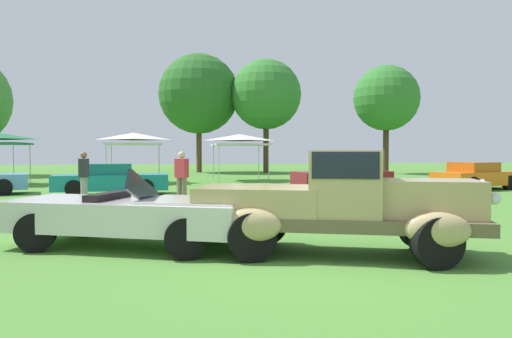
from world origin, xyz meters
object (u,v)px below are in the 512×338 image
Objects in this scene: show_car_teal at (110,180)px; canopy_tent_right_field at (240,139)px; neighbor_convertible at (136,214)px; feature_pickup_truck at (339,202)px; spectator_near_truck at (182,176)px; show_car_orange at (476,176)px; show_car_burgundy at (342,176)px; canopy_tent_center_field at (134,138)px; spectator_between_cars at (84,176)px.

canopy_tent_right_field reaches higher than show_car_teal.
neighbor_convertible is at bearing -104.64° from canopy_tent_right_field.
feature_pickup_truck is 8.40m from spectator_near_truck.
show_car_orange is (14.18, 10.39, 0.02)m from neighbor_convertible.
show_car_burgundy is 11.45m from canopy_tent_center_field.
spectator_near_truck is 0.55× the size of canopy_tent_right_field.
show_car_teal is at bearing 178.54° from show_car_orange.
spectator_near_truck reaches higher than show_car_orange.
neighbor_convertible is at bearing -82.11° from show_car_teal.
show_car_teal is 4.78m from spectator_near_truck.
show_car_teal is 7.54m from canopy_tent_center_field.
spectator_between_cars is at bearing -121.44° from canopy_tent_right_field.
show_car_burgundy is 1.07× the size of show_car_orange.
show_car_orange is at bearing 15.41° from spectator_near_truck.
feature_pickup_truck is 1.03× the size of show_car_burgundy.
show_car_burgundy is 5.93m from show_car_orange.
show_car_orange is 13.59m from spectator_near_truck.
canopy_tent_center_field reaches higher than show_car_orange.
show_car_burgundy is at bearing 54.47° from neighbor_convertible.
show_car_orange is (10.90, 11.72, -0.27)m from feature_pickup_truck.
canopy_tent_right_field is (-9.21, 8.63, 1.82)m from show_car_orange.
show_car_orange is at bearing 9.72° from spectator_between_cars.
show_car_orange is at bearing 47.08° from feature_pickup_truck.
canopy_tent_center_field is at bearing 85.88° from show_car_teal.
show_car_teal is at bearing 80.88° from spectator_between_cars.
neighbor_convertible is 7.88m from spectator_between_cars.
feature_pickup_truck is 16.01m from show_car_orange.
show_car_teal is 3.23m from spectator_between_cars.
spectator_near_truck is (1.09, 6.78, 0.33)m from neighbor_convertible.
canopy_tent_right_field is (4.97, 19.02, 1.84)m from neighbor_convertible.
canopy_tent_right_field reaches higher than neighbor_convertible.
canopy_tent_center_field reaches higher than feature_pickup_truck.
show_car_burgundy is at bearing -64.47° from canopy_tent_right_field.
canopy_tent_right_field is at bearing 115.53° from show_car_burgundy.
spectator_near_truck is at bearing -164.59° from show_car_orange.
show_car_burgundy is at bearing 34.34° from spectator_near_truck.
spectator_near_truck is (-2.19, 8.11, 0.04)m from feature_pickup_truck.
show_car_teal is 9.96m from show_car_burgundy.
spectator_between_cars is 0.55× the size of canopy_tent_right_field.
canopy_tent_center_field is at bearing 102.34° from feature_pickup_truck.
canopy_tent_center_field is at bearing 93.07° from neighbor_convertible.
feature_pickup_truck is 1.53× the size of canopy_tent_right_field.
feature_pickup_truck is 1.01× the size of neighbor_convertible.
show_car_burgundy is 8.88m from spectator_near_truck.
canopy_tent_right_field is (6.46, 8.23, 1.82)m from show_car_teal.
spectator_between_cars is (-0.51, -3.17, 0.31)m from show_car_teal.
spectator_between_cars is 10.63m from canopy_tent_center_field.
feature_pickup_truck is at bearing -132.92° from show_car_orange.
spectator_near_truck and spectator_between_cars have the same top height.
spectator_near_truck is 3.20m from spectator_between_cars.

